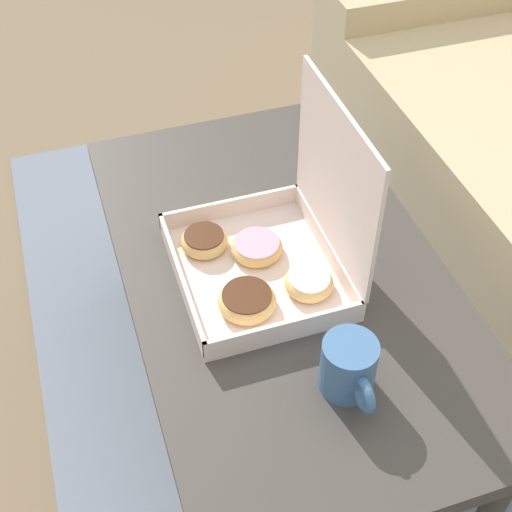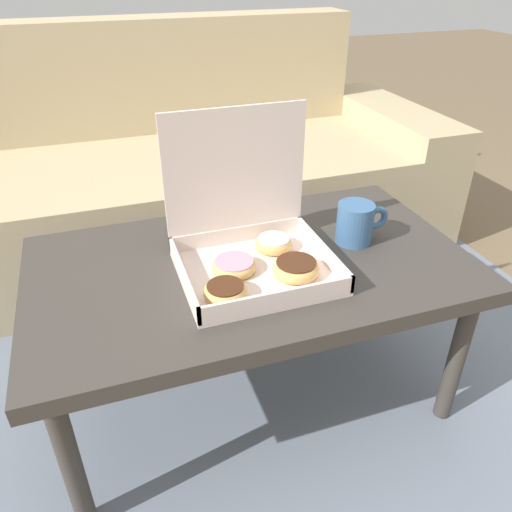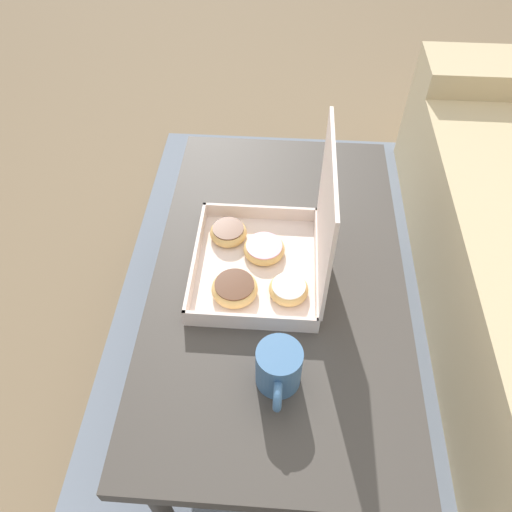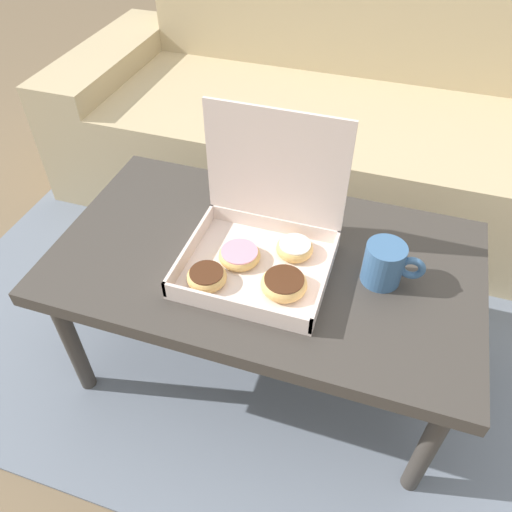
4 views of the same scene
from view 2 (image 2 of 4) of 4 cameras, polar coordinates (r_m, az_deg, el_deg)
ground_plane at (r=1.60m, az=-2.12°, el=-11.93°), size 12.00×12.00×0.00m
area_rug at (r=1.82m, az=-4.93°, el=-5.60°), size 2.30×1.96×0.01m
couch at (r=2.14m, az=-8.99°, el=8.87°), size 2.18×0.87×0.87m
coffee_table at (r=1.24m, az=-0.57°, el=-2.41°), size 1.06×0.61×0.46m
pastry_box at (r=1.16m, az=-0.27°, el=1.17°), size 0.35×0.31×0.35m
coffee_mug at (r=1.30m, az=11.39°, el=3.74°), size 0.14×0.09×0.10m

